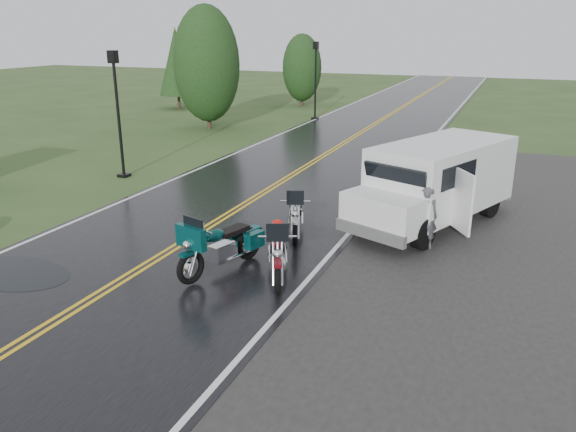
{
  "coord_description": "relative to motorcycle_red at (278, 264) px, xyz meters",
  "views": [
    {
      "loc": [
        7.66,
        -9.93,
        5.3
      ],
      "look_at": [
        2.8,
        2.0,
        1.0
      ],
      "focal_mm": 35.0,
      "sensor_mm": 36.0,
      "label": 1
    }
  ],
  "objects": [
    {
      "name": "tree_left_mid",
      "position": [
        -11.77,
        17.76,
        2.08
      ],
      "size": [
        3.61,
        3.61,
        5.64
      ],
      "primitive_type": null,
      "color": "#1E3D19",
      "rests_on": "ground"
    },
    {
      "name": "person_at_van",
      "position": [
        2.37,
        3.82,
        0.07
      ],
      "size": [
        0.69,
        0.55,
        1.64
      ],
      "primitive_type": "imported",
      "rotation": [
        0.0,
        0.0,
        3.44
      ],
      "color": "#434448",
      "rests_on": "ground"
    },
    {
      "name": "lamp_post_far_left",
      "position": [
        -7.41,
        23.17,
        1.58
      ],
      "size": [
        0.4,
        0.4,
        4.66
      ],
      "primitive_type": null,
      "color": "black",
      "rests_on": "ground"
    },
    {
      "name": "motorcycle_teal",
      "position": [
        -1.93,
        -0.25,
        -0.0
      ],
      "size": [
        1.59,
        2.68,
        1.49
      ],
      "primitive_type": null,
      "rotation": [
        0.0,
        0.0,
        -0.29
      ],
      "color": "#053838",
      "rests_on": "ground"
    },
    {
      "name": "road",
      "position": [
        -3.48,
        10.23,
        -0.73
      ],
      "size": [
        8.0,
        100.0,
        0.04
      ],
      "primitive_type": "cube",
      "color": "black",
      "rests_on": "ground"
    },
    {
      "name": "van_white",
      "position": [
        0.65,
        4.46,
        0.43
      ],
      "size": [
        4.39,
        6.42,
        2.36
      ],
      "primitive_type": null,
      "rotation": [
        0.0,
        0.0,
        -0.39
      ],
      "color": "white",
      "rests_on": "ground"
    },
    {
      "name": "pine_left_far",
      "position": [
        -17.93,
        24.3,
        1.92
      ],
      "size": [
        2.56,
        2.56,
        5.33
      ],
      "primitive_type": null,
      "color": "#1E3D19",
      "rests_on": "ground"
    },
    {
      "name": "ground",
      "position": [
        -3.48,
        0.23,
        -0.75
      ],
      "size": [
        120.0,
        120.0,
        0.0
      ],
      "primitive_type": "plane",
      "color": "#2D471E",
      "rests_on": "ground"
    },
    {
      "name": "tree_left_far",
      "position": [
        -10.54,
        29.09,
        1.4
      ],
      "size": [
        2.79,
        2.79,
        4.3
      ],
      "primitive_type": null,
      "color": "#1E3D19",
      "rests_on": "ground"
    },
    {
      "name": "lamp_post_near_left",
      "position": [
        -9.33,
        7.03,
        1.58
      ],
      "size": [
        0.4,
        0.4,
        4.65
      ],
      "primitive_type": null,
      "color": "black",
      "rests_on": "ground"
    },
    {
      "name": "motorcycle_silver",
      "position": [
        -0.67,
        2.68,
        -0.04
      ],
      "size": [
        1.66,
        2.54,
        1.41
      ],
      "primitive_type": null,
      "rotation": [
        0.0,
        0.0,
        0.36
      ],
      "color": "#999DA0",
      "rests_on": "ground"
    },
    {
      "name": "motorcycle_red",
      "position": [
        0.0,
        0.0,
        0.0
      ],
      "size": [
        1.85,
        2.68,
        1.49
      ],
      "primitive_type": null,
      "rotation": [
        0.0,
        0.0,
        0.41
      ],
      "color": "#600B13",
      "rests_on": "ground"
    }
  ]
}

